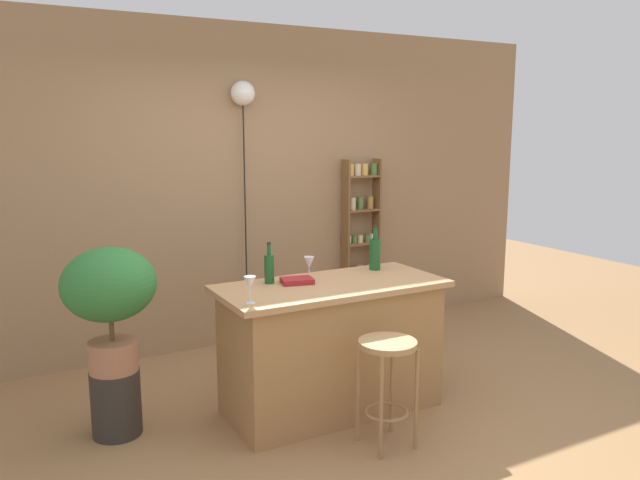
% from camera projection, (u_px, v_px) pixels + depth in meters
% --- Properties ---
extents(ground, '(12.00, 12.00, 0.00)m').
position_uv_depth(ground, '(354.00, 426.00, 4.12)').
color(ground, olive).
extents(back_wall, '(6.40, 0.10, 2.80)m').
position_uv_depth(back_wall, '(239.00, 187.00, 5.56)').
color(back_wall, '#997551').
rests_on(back_wall, ground).
extents(kitchen_counter, '(1.54, 0.70, 0.89)m').
position_uv_depth(kitchen_counter, '(331.00, 346.00, 4.30)').
color(kitchen_counter, '#9E7042').
rests_on(kitchen_counter, ground).
extents(bar_stool, '(0.35, 0.35, 0.67)m').
position_uv_depth(bar_stool, '(387.00, 367.00, 3.79)').
color(bar_stool, '#997047').
rests_on(bar_stool, ground).
extents(spice_shelf, '(0.37, 0.14, 1.62)m').
position_uv_depth(spice_shelf, '(361.00, 241.00, 6.10)').
color(spice_shelf, brown).
rests_on(spice_shelf, ground).
extents(plant_stool, '(0.31, 0.31, 0.42)m').
position_uv_depth(plant_stool, '(116.00, 402.00, 3.98)').
color(plant_stool, '#2D2823').
rests_on(plant_stool, ground).
extents(potted_plant, '(0.57, 0.52, 0.79)m').
position_uv_depth(potted_plant, '(109.00, 293.00, 3.85)').
color(potted_plant, '#A86B4C').
rests_on(potted_plant, plant_stool).
extents(bottle_spirits_clear, '(0.07, 0.07, 0.28)m').
position_uv_depth(bottle_spirits_clear, '(269.00, 268.00, 4.20)').
color(bottle_spirits_clear, '#194C23').
rests_on(bottle_spirits_clear, kitchen_counter).
extents(bottle_sauce_amber, '(0.08, 0.08, 0.33)m').
position_uv_depth(bottle_sauce_amber, '(375.00, 253.00, 4.61)').
color(bottle_sauce_amber, '#194C23').
rests_on(bottle_sauce_amber, kitchen_counter).
extents(wine_glass_left, '(0.07, 0.07, 0.16)m').
position_uv_depth(wine_glass_left, '(250.00, 284.00, 3.72)').
color(wine_glass_left, silver).
rests_on(wine_glass_left, kitchen_counter).
extents(wine_glass_center, '(0.07, 0.07, 0.16)m').
position_uv_depth(wine_glass_center, '(309.00, 263.00, 4.28)').
color(wine_glass_center, silver).
rests_on(wine_glass_center, kitchen_counter).
extents(cookbook, '(0.24, 0.19, 0.03)m').
position_uv_depth(cookbook, '(297.00, 281.00, 4.22)').
color(cookbook, maroon).
rests_on(cookbook, kitchen_counter).
extents(pendant_globe_light, '(0.21, 0.21, 2.31)m').
position_uv_depth(pendant_globe_light, '(243.00, 98.00, 5.33)').
color(pendant_globe_light, black).
rests_on(pendant_globe_light, ground).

